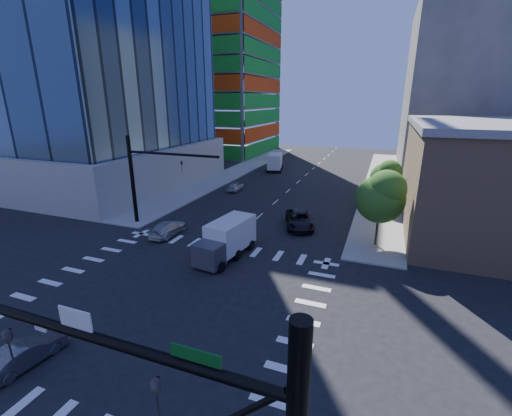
% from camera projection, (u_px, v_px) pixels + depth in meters
% --- Properties ---
extents(ground, '(160.00, 160.00, 0.00)m').
position_uv_depth(ground, '(165.00, 300.00, 22.31)').
color(ground, black).
rests_on(ground, ground).
extents(road_markings, '(20.00, 20.00, 0.01)m').
position_uv_depth(road_markings, '(165.00, 300.00, 22.31)').
color(road_markings, silver).
rests_on(road_markings, ground).
extents(sidewalk_ne, '(5.00, 60.00, 0.15)m').
position_uv_depth(sidewalk_ne, '(382.00, 182.00, 53.76)').
color(sidewalk_ne, gray).
rests_on(sidewalk_ne, ground).
extents(sidewalk_nw, '(5.00, 60.00, 0.15)m').
position_uv_depth(sidewalk_nw, '(236.00, 171.00, 62.17)').
color(sidewalk_nw, gray).
rests_on(sidewalk_nw, ground).
extents(construction_building, '(25.16, 34.50, 70.60)m').
position_uv_depth(construction_building, '(214.00, 45.00, 79.33)').
color(construction_building, slate).
rests_on(construction_building, ground).
extents(bg_building_ne, '(24.00, 30.00, 28.00)m').
position_uv_depth(bg_building_ne, '(483.00, 90.00, 58.05)').
color(bg_building_ne, '#5F5A55').
rests_on(bg_building_ne, ground).
extents(signal_mast_nw, '(10.20, 0.40, 9.00)m').
position_uv_depth(signal_mast_nw, '(144.00, 173.00, 34.27)').
color(signal_mast_nw, black).
rests_on(signal_mast_nw, sidewalk_nw).
extents(tree_south, '(4.16, 4.16, 6.82)m').
position_uv_depth(tree_south, '(382.00, 196.00, 29.05)').
color(tree_south, '#382316').
rests_on(tree_south, sidewalk_ne).
extents(tree_north, '(3.54, 3.52, 5.78)m').
position_uv_depth(tree_north, '(387.00, 176.00, 39.86)').
color(tree_north, '#382316').
rests_on(tree_north, sidewalk_ne).
extents(car_nb_far, '(4.27, 6.16, 1.56)m').
position_uv_depth(car_nb_far, '(299.00, 220.00, 34.93)').
color(car_nb_far, black).
rests_on(car_nb_far, ground).
extents(car_sb_near, '(1.88, 4.59, 1.33)m').
position_uv_depth(car_sb_near, '(168.00, 228.00, 32.95)').
color(car_sb_near, silver).
rests_on(car_sb_near, ground).
extents(car_sb_mid, '(1.71, 3.87, 1.29)m').
position_uv_depth(car_sb_mid, '(235.00, 186.00, 49.05)').
color(car_sb_mid, '#B5B9BE').
rests_on(car_sb_mid, ground).
extents(car_sb_cross, '(1.72, 3.88, 1.24)m').
position_uv_depth(car_sb_cross, '(26.00, 353.00, 16.77)').
color(car_sb_cross, '#4D4C51').
rests_on(car_sb_cross, ground).
extents(box_truck_near, '(3.22, 6.05, 3.03)m').
position_uv_depth(box_truck_near, '(225.00, 243.00, 27.88)').
color(box_truck_near, black).
rests_on(box_truck_near, ground).
extents(box_truck_far, '(3.81, 6.39, 3.13)m').
position_uv_depth(box_truck_far, '(275.00, 163.00, 63.17)').
color(box_truck_far, black).
rests_on(box_truck_far, ground).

